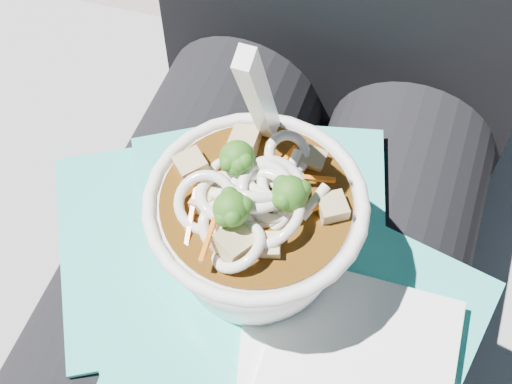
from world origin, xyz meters
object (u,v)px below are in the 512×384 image
(stone_ledge, at_px, (290,306))
(udon_bowl, at_px, (256,223))
(person_body, at_px, (284,211))
(plastic_bag, at_px, (240,268))
(lap, at_px, (249,321))

(stone_ledge, bearing_deg, udon_bowl, -88.70)
(person_body, bearing_deg, stone_ledge, 90.00)
(stone_ledge, bearing_deg, person_body, -90.00)
(udon_bowl, bearing_deg, plastic_bag, -144.46)
(stone_ledge, height_order, person_body, person_body)
(plastic_bag, bearing_deg, stone_ledge, 87.58)
(stone_ledge, relative_size, person_body, 1.03)
(person_body, relative_size, udon_bowl, 4.93)
(person_body, bearing_deg, plastic_bag, -93.97)
(person_body, xyz_separation_m, plastic_bag, (-0.01, -0.09, 0.06))
(lap, bearing_deg, person_body, 90.00)
(person_body, distance_m, plastic_bag, 0.11)
(person_body, bearing_deg, lap, -90.00)
(lap, bearing_deg, stone_ledge, 90.00)
(lap, height_order, udon_bowl, udon_bowl)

